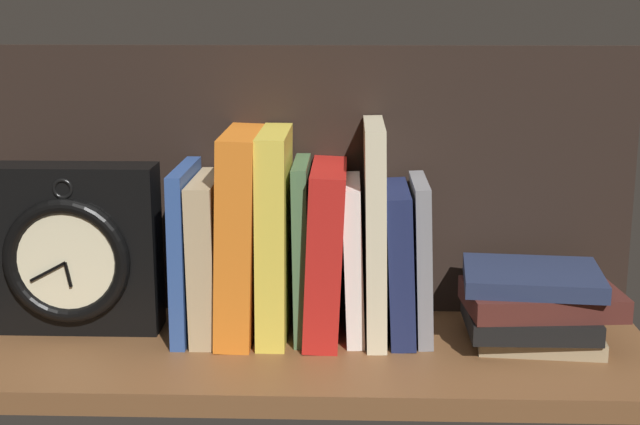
% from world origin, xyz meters
% --- Properties ---
extents(ground_plane, '(0.81, 0.27, 0.03)m').
position_xyz_m(ground_plane, '(0.00, 0.00, -0.01)').
color(ground_plane, brown).
extents(back_panel, '(0.81, 0.01, 0.34)m').
position_xyz_m(back_panel, '(0.00, 0.13, 0.17)').
color(back_panel, black).
rests_on(back_panel, ground_plane).
extents(book_blue_modern, '(0.02, 0.14, 0.20)m').
position_xyz_m(book_blue_modern, '(-0.14, 0.05, 0.10)').
color(book_blue_modern, '#2D4C8E').
rests_on(book_blue_modern, ground_plane).
extents(book_tan_shortstories, '(0.03, 0.14, 0.19)m').
position_xyz_m(book_tan_shortstories, '(-0.11, 0.05, 0.09)').
color(book_tan_shortstories, tan).
rests_on(book_tan_shortstories, ground_plane).
extents(book_orange_pandolfini, '(0.05, 0.15, 0.24)m').
position_xyz_m(book_orange_pandolfini, '(-0.07, 0.05, 0.12)').
color(book_orange_pandolfini, orange).
rests_on(book_orange_pandolfini, ground_plane).
extents(book_yellow_seinlanguage, '(0.04, 0.15, 0.24)m').
position_xyz_m(book_yellow_seinlanguage, '(-0.03, 0.05, 0.12)').
color(book_yellow_seinlanguage, gold).
rests_on(book_yellow_seinlanguage, ground_plane).
extents(book_green_romantic, '(0.02, 0.12, 0.21)m').
position_xyz_m(book_green_romantic, '(-0.00, 0.05, 0.10)').
color(book_green_romantic, '#476B44').
rests_on(book_green_romantic, ground_plane).
extents(book_red_requiem, '(0.05, 0.15, 0.20)m').
position_xyz_m(book_red_requiem, '(0.03, 0.05, 0.10)').
color(book_red_requiem, red).
rests_on(book_red_requiem, ground_plane).
extents(book_white_catcher, '(0.03, 0.12, 0.19)m').
position_xyz_m(book_white_catcher, '(0.06, 0.05, 0.09)').
color(book_white_catcher, silver).
rests_on(book_white_catcher, ground_plane).
extents(book_cream_twain, '(0.03, 0.15, 0.25)m').
position_xyz_m(book_cream_twain, '(0.08, 0.05, 0.13)').
color(book_cream_twain, beige).
rests_on(book_cream_twain, ground_plane).
extents(book_navy_bierce, '(0.04, 0.13, 0.18)m').
position_xyz_m(book_navy_bierce, '(0.11, 0.05, 0.09)').
color(book_navy_bierce, '#192147').
rests_on(book_navy_bierce, ground_plane).
extents(book_gray_chess, '(0.03, 0.12, 0.19)m').
position_xyz_m(book_gray_chess, '(0.14, 0.05, 0.09)').
color(book_gray_chess, gray).
rests_on(book_gray_chess, ground_plane).
extents(framed_clock, '(0.20, 0.07, 0.20)m').
position_xyz_m(framed_clock, '(-0.27, 0.04, 0.10)').
color(framed_clock, black).
rests_on(framed_clock, ground_plane).
extents(book_stack_side, '(0.18, 0.14, 0.09)m').
position_xyz_m(book_stack_side, '(0.27, 0.02, 0.04)').
color(book_stack_side, '#9E8966').
rests_on(book_stack_side, ground_plane).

